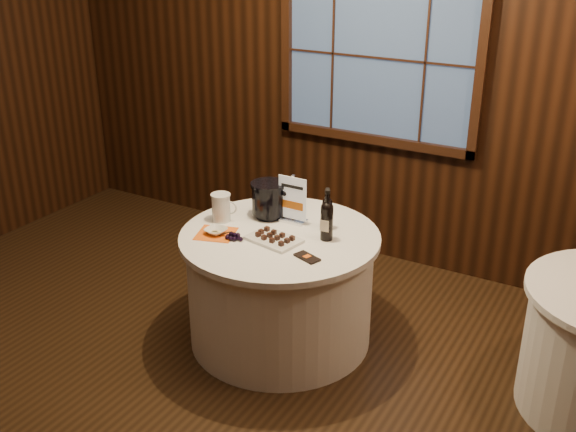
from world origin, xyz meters
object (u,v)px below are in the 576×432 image
Objects in this scene: port_bottle_right at (327,218)px; glass_pitcher at (221,207)px; port_bottle_left at (327,211)px; chocolate_plate at (274,238)px; grape_bunch at (234,236)px; chocolate_box at (307,257)px; cracker_bowl at (216,231)px; main_table at (280,287)px; sign_stand at (293,206)px; ice_bucket at (269,199)px.

glass_pitcher is (-0.73, -0.09, -0.05)m from port_bottle_right.
port_bottle_right is (0.07, -0.14, 0.02)m from port_bottle_left.
chocolate_plate is at bearing -114.40° from port_bottle_left.
grape_bunch is at bearing -154.03° from chocolate_plate.
cracker_bowl is at bearing -160.65° from chocolate_box.
glass_pitcher reaches higher than grape_bunch.
port_bottle_left is 0.16m from port_bottle_right.
port_bottle_right is at bearing 34.56° from chocolate_plate.
sign_stand is at bearing 96.18° from main_table.
sign_stand is 1.35× the size of ice_bucket.
port_bottle_right is 0.74m from glass_pitcher.
cracker_bowl is at bearing -165.32° from chocolate_plate.
port_bottle_left is 2.06× the size of cracker_bowl.
main_table is at bearing 99.33° from chocolate_plate.
sign_stand is 0.18m from ice_bucket.
port_bottle_left reaches higher than cracker_bowl.
glass_pitcher is (-0.44, -0.01, 0.48)m from main_table.
chocolate_box reaches higher than main_table.
port_bottle_left is at bearing 111.02° from port_bottle_right.
main_table is at bearing -83.68° from sign_stand.
port_bottle_right is 0.51m from ice_bucket.
grape_bunch is (-0.52, -0.00, 0.02)m from chocolate_box.
chocolate_plate is (-0.20, -0.33, -0.10)m from port_bottle_left.
chocolate_box is at bearing -33.79° from main_table.
main_table is at bearing -126.77° from port_bottle_left.
ice_bucket is at bearing 161.48° from port_bottle_right.
port_bottle_right is at bearing 30.86° from grape_bunch.
glass_pitcher is (-0.24, 0.20, 0.07)m from grape_bunch.
cracker_bowl is at bearing 175.15° from grape_bunch.
cracker_bowl is at bearing -83.40° from glass_pitcher.
chocolate_box is 0.86× the size of grape_bunch.
port_bottle_left is 0.84× the size of port_bottle_right.
chocolate_box is at bearing -38.39° from ice_bucket.
port_bottle_left is 0.72m from cracker_bowl.
grape_bunch is at bearing -159.47° from chocolate_box.
glass_pitcher reaches higher than chocolate_box.
sign_stand is at bearing 8.63° from glass_pitcher.
chocolate_plate is at bearing -53.88° from ice_bucket.
port_bottle_right is 0.32m from chocolate_box.
port_bottle_left reaches higher than main_table.
glass_pitcher reaches higher than chocolate_plate.
cracker_bowl is (-0.64, -0.28, -0.12)m from port_bottle_right.
chocolate_box is 0.52m from grape_bunch.
glass_pitcher is at bearing -178.09° from port_bottle_right.
sign_stand reaches higher than ice_bucket.
grape_bunch is (-0.18, -0.42, -0.09)m from sign_stand.
port_bottle_left reaches higher than ice_bucket.
glass_pitcher is at bearing -152.68° from sign_stand.
port_bottle_left is at bearing 46.54° from main_table.
sign_stand reaches higher than chocolate_box.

